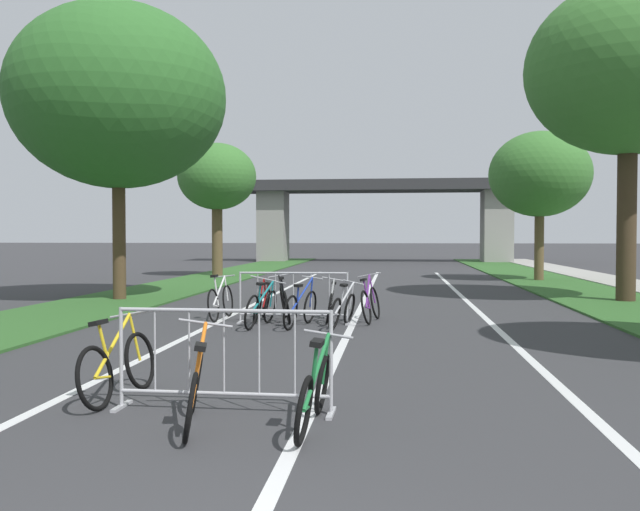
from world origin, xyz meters
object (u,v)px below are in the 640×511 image
Objects in this scene: bicycle_silver_9 at (343,309)px; tree_left_maple_mid at (118,97)px; bicycle_blue_1 at (301,308)px; bicycle_purple_4 at (370,303)px; bicycle_black_8 at (285,303)px; tree_right_oak_mid at (540,175)px; tree_right_pine_far at (629,69)px; bicycle_yellow_6 at (118,366)px; bicycle_teal_2 at (261,308)px; bicycle_orange_3 at (195,389)px; bicycle_red_7 at (263,304)px; tree_left_cypress_far at (217,178)px; bicycle_white_0 at (221,301)px; bicycle_green_5 at (314,392)px; crowd_barrier_second at (293,298)px; bicycle_white_10 at (330,304)px; crowd_barrier_nearest at (224,361)px.

tree_left_maple_mid is at bearing 155.81° from bicycle_silver_9.
bicycle_blue_1 is 1.61m from bicycle_purple_4.
bicycle_black_8 reaches higher than bicycle_silver_9.
tree_right_pine_far is at bearing -86.39° from tree_right_oak_mid.
bicycle_black_8 is (0.71, 6.84, 0.01)m from bicycle_yellow_6.
bicycle_teal_2 is 1.06× the size of bicycle_silver_9.
bicycle_black_8 is (-0.43, 7.78, 0.03)m from bicycle_orange_3.
bicycle_black_8 is at bearing 79.40° from bicycle_orange_3.
bicycle_blue_1 is 0.77m from bicycle_teal_2.
bicycle_purple_4 is at bearing -28.32° from tree_left_maple_mid.
bicycle_red_7 is (4.76, -3.84, -5.19)m from tree_left_maple_mid.
tree_left_cypress_far is at bearing 123.58° from bicycle_blue_1.
bicycle_teal_2 is at bearing -121.43° from bicycle_black_8.
bicycle_black_8 is (0.47, 0.00, 0.02)m from bicycle_red_7.
tree_left_cypress_far is 3.48× the size of bicycle_purple_4.
tree_right_pine_far is at bearing 43.91° from bicycle_orange_3.
bicycle_white_0 is 3.19m from bicycle_purple_4.
bicycle_purple_4 reaches higher than bicycle_white_0.
tree_left_cypress_far reaches higher than bicycle_green_5.
crowd_barrier_second is 1.31× the size of bicycle_blue_1.
tree_right_oak_mid is 3.50× the size of bicycle_yellow_6.
bicycle_purple_4 is at bearing 172.29° from bicycle_white_10.
crowd_barrier_nearest is 1.31× the size of bicycle_white_0.
tree_right_pine_far is at bearing -151.27° from bicycle_white_10.
bicycle_blue_1 is 1.02× the size of bicycle_red_7.
bicycle_black_8 reaches higher than bicycle_white_0.
bicycle_white_0 is at bearing -154.21° from tree_right_pine_far.
bicycle_white_0 is 8.09m from bicycle_orange_3.
tree_left_maple_mid is 4.82× the size of bicycle_yellow_6.
crowd_barrier_second is (-7.65, -13.59, -3.64)m from tree_right_oak_mid.
bicycle_white_10 is at bearing -175.11° from bicycle_purple_4.
crowd_barrier_second is (-0.33, 6.84, 0.00)m from crowd_barrier_nearest.
bicycle_purple_4 is (7.18, -14.61, -3.90)m from tree_left_cypress_far.
bicycle_orange_3 is (1.83, -7.88, -0.04)m from bicycle_white_0.
bicycle_orange_3 is (-0.13, -0.57, -0.17)m from crowd_barrier_nearest.
bicycle_red_7 is (0.24, 6.84, -0.01)m from bicycle_yellow_6.
crowd_barrier_nearest is 7.28m from bicycle_red_7.
bicycle_purple_4 is at bearing 75.42° from bicycle_yellow_6.
bicycle_silver_9 is (0.82, 0.02, -0.02)m from bicycle_blue_1.
bicycle_blue_1 is (5.86, -15.53, -3.91)m from tree_left_cypress_far.
tree_right_pine_far is 11.31m from bicycle_black_8.
bicycle_red_7 reaches higher than bicycle_yellow_6.
bicycle_red_7 is 0.47m from bicycle_black_8.
tree_left_maple_mid is 4.85× the size of bicycle_purple_4.
tree_right_pine_far is 11.38m from bicycle_blue_1.
tree_right_pine_far is 5.14× the size of bicycle_silver_9.
bicycle_silver_9 is (-7.13, -5.69, -5.83)m from tree_right_pine_far.
bicycle_orange_3 is (-7.45, -21.00, -3.81)m from tree_right_oak_mid.
bicycle_yellow_6 is (4.52, -10.68, -5.19)m from tree_left_maple_mid.
bicycle_red_7 is (-0.71, 0.36, -0.16)m from crowd_barrier_second.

